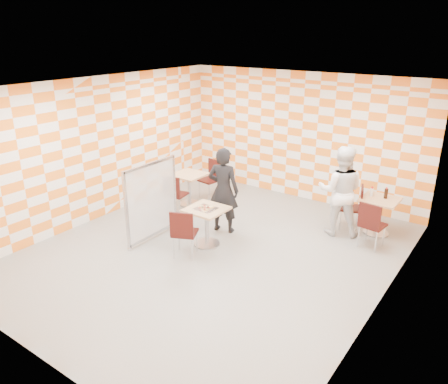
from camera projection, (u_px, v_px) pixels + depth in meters
name	position (u px, v px, depth m)	size (l,w,h in m)	color
room_shell	(230.00, 168.00, 7.99)	(7.00, 7.00, 7.00)	gray
main_table	(207.00, 220.00, 8.21)	(0.70, 0.70, 0.75)	#DEB877
second_table	(379.00, 210.00, 8.67)	(0.70, 0.70, 0.75)	#DEB877
empty_table	(189.00, 184.00, 10.13)	(0.70, 0.70, 0.75)	#DEB877
chair_main_front	(183.00, 230.00, 7.72)	(0.56, 0.57, 0.92)	#350D0A
chair_second_front	(371.00, 222.00, 8.05)	(0.47, 0.48, 0.92)	#350D0A
chair_second_side	(355.00, 204.00, 8.87)	(0.54, 0.54, 0.92)	#350D0A
chair_empty_near	(174.00, 192.00, 9.54)	(0.48, 0.49, 0.92)	#350D0A
chair_empty_far	(212.00, 176.00, 10.58)	(0.48, 0.49, 0.92)	#350D0A
partition	(152.00, 201.00, 8.39)	(0.08, 1.38, 1.55)	white
man_dark	(223.00, 190.00, 8.67)	(0.64, 0.42, 1.75)	black
man_white	(340.00, 191.00, 8.55)	(0.88, 0.69, 1.81)	white
pizza_on_foil	(206.00, 208.00, 8.11)	(0.40, 0.40, 0.04)	silver
sport_bottle	(372.00, 192.00, 8.69)	(0.06, 0.06, 0.20)	white
soda_bottle	(386.00, 193.00, 8.57)	(0.07, 0.07, 0.23)	black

